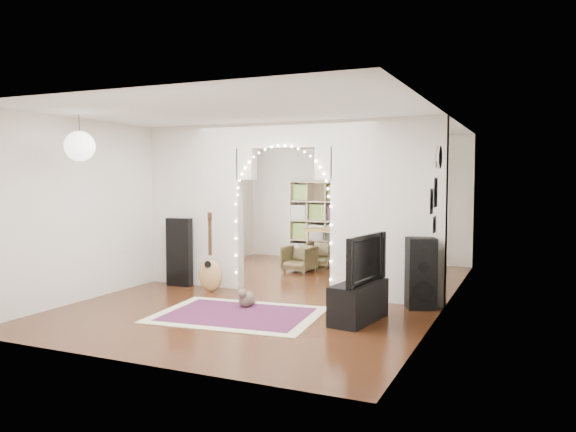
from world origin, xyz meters
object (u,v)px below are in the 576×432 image
at_px(acoustic_guitar, 210,263).
at_px(dining_table, 337,232).
at_px(dining_chair_left, 299,259).
at_px(media_console, 359,302).
at_px(floor_speaker, 421,273).
at_px(dining_chair_right, 321,255).
at_px(bookcase, 328,221).

xyz_separation_m(acoustic_guitar, dining_table, (0.94, 3.50, 0.21)).
bearing_deg(acoustic_guitar, dining_table, 63.79).
bearing_deg(dining_table, dining_chair_left, -101.44).
relative_size(dining_table, dining_chair_left, 2.27).
xyz_separation_m(dining_table, dining_chair_left, (-0.36, -1.18, -0.43)).
distance_m(acoustic_guitar, media_console, 2.85).
height_order(floor_speaker, media_console, floor_speaker).
distance_m(acoustic_guitar, floor_speaker, 3.31).
height_order(floor_speaker, dining_chair_left, floor_speaker).
distance_m(floor_speaker, dining_chair_right, 3.84).
bearing_deg(media_console, dining_chair_right, 125.69).
xyz_separation_m(media_console, dining_chair_right, (-1.97, 3.89, -0.01)).
bearing_deg(media_console, dining_table, 121.14).
height_order(media_console, bookcase, bookcase).
bearing_deg(acoustic_guitar, dining_chair_right, 65.20).
height_order(acoustic_guitar, media_console, acoustic_guitar).
bearing_deg(media_console, dining_chair_left, 133.04).
bearing_deg(media_console, floor_speaker, 69.04).
distance_m(acoustic_guitar, dining_table, 3.63).
relative_size(bookcase, dining_chair_left, 3.12).
relative_size(media_console, bookcase, 0.57).
height_order(acoustic_guitar, floor_speaker, acoustic_guitar).
relative_size(floor_speaker, dining_chair_right, 1.87).
distance_m(bookcase, dining_chair_right, 1.11).
bearing_deg(floor_speaker, bookcase, 102.06).
bearing_deg(media_console, acoustic_guitar, 171.94).
xyz_separation_m(acoustic_guitar, floor_speaker, (3.31, 0.21, 0.03)).
xyz_separation_m(floor_speaker, dining_chair_left, (-2.73, 2.11, -0.24)).
bearing_deg(bookcase, dining_chair_left, -69.09).
height_order(acoustic_guitar, dining_table, acoustic_guitar).
distance_m(media_console, bookcase, 5.28).
xyz_separation_m(floor_speaker, bookcase, (-2.73, 3.75, 0.38)).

